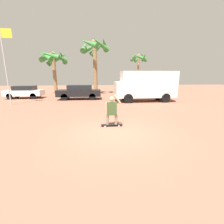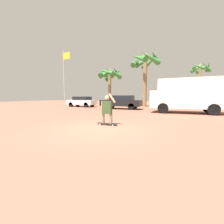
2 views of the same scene
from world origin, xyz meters
The scene contains 10 objects.
ground_plane centered at (0.00, 0.00, 0.00)m, with size 80.00×80.00×0.00m, color #935B47.
skateboard centered at (-0.04, 0.84, 0.07)m, with size 1.03×0.22×0.09m.
person_skateboarder centered at (-0.04, 0.84, 0.83)m, with size 0.74×0.22×1.45m.
camper_van centered at (4.04, 8.19, 1.57)m, with size 5.73×2.03×2.85m.
parked_car_black centered at (-2.52, 10.32, 0.81)m, with size 4.54×1.79×1.52m.
parked_car_white centered at (-8.68, 11.71, 0.74)m, with size 3.86×1.76×1.40m.
palm_tree_near_van centered at (6.34, 19.16, 5.09)m, with size 2.77×2.91×6.20m.
palm_tree_center_background centered at (-0.79, 15.27, 5.86)m, with size 4.11×4.21×7.36m.
palm_tree_far_left centered at (-6.44, 16.07, 4.77)m, with size 4.06×4.07×5.89m.
flagpole centered at (-7.83, 7.29, 3.56)m, with size 0.88×0.12×6.19m.
Camera 1 is at (-0.77, -6.00, 2.29)m, focal length 24.00 mm.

